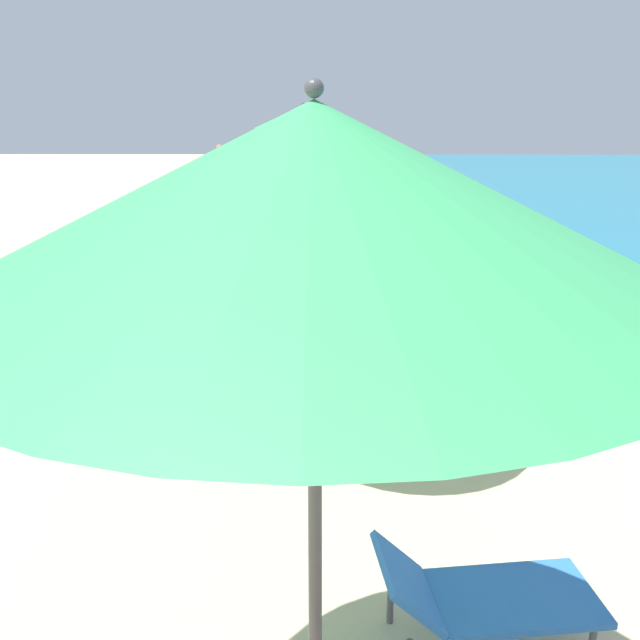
# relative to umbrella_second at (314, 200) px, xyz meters

# --- Properties ---
(umbrella_second) EXTENTS (2.44, 2.44, 2.99)m
(umbrella_second) POSITION_rel_umbrella_second_xyz_m (0.00, 0.00, 0.00)
(umbrella_second) COLOR #4C4C51
(umbrella_second) RESTS_ON ground
(lounger_second_shoreside) EXTENTS (1.28, 0.72, 0.60)m
(lounger_second_shoreside) POSITION_rel_umbrella_second_xyz_m (0.89, 1.11, -2.31)
(lounger_second_shoreside) COLOR blue
(lounger_second_shoreside) RESTS_ON ground
(umbrella_third) EXTENTS (2.01, 2.01, 2.63)m
(umbrella_third) POSITION_rel_umbrella_second_xyz_m (0.14, 3.32, -0.30)
(umbrella_third) COLOR #4C4C51
(umbrella_third) RESTS_ON ground
(lounger_third_shoreside) EXTENTS (1.51, 0.88, 0.57)m
(lounger_third_shoreside) POSITION_rel_umbrella_second_xyz_m (0.75, 4.44, -2.35)
(lounger_third_shoreside) COLOR #D8593F
(lounger_third_shoreside) RESTS_ON ground
(umbrella_fourth) EXTENTS (2.10, 2.10, 2.52)m
(umbrella_fourth) POSITION_rel_umbrella_second_xyz_m (0.06, 6.35, -0.40)
(umbrella_fourth) COLOR #4C4C51
(umbrella_fourth) RESTS_ON ground
(lounger_fourth_shoreside) EXTENTS (1.39, 0.84, 0.57)m
(lounger_fourth_shoreside) POSITION_rel_umbrella_second_xyz_m (0.97, 7.28, -2.38)
(lounger_fourth_shoreside) COLOR #D8593F
(lounger_fourth_shoreside) RESTS_ON ground
(lounger_fourth_inland) EXTENTS (1.31, 0.72, 0.53)m
(lounger_fourth_inland) POSITION_rel_umbrella_second_xyz_m (0.58, 5.10, -2.38)
(lounger_fourth_inland) COLOR #D8593F
(lounger_fourth_inland) RESTS_ON ground
(umbrella_fifth) EXTENTS (2.04, 2.04, 2.83)m
(umbrella_fifth) POSITION_rel_umbrella_second_xyz_m (-0.34, 9.37, -0.13)
(umbrella_fifth) COLOR silver
(umbrella_fifth) RESTS_ON ground
(lounger_fifth_shoreside) EXTENTS (1.36, 0.69, 0.55)m
(lounger_fifth_shoreside) POSITION_rel_umbrella_second_xyz_m (0.33, 10.47, -2.34)
(lounger_fifth_shoreside) COLOR white
(lounger_fifth_shoreside) RESTS_ON ground
(umbrella_sixth) EXTENTS (1.94, 1.94, 2.83)m
(umbrella_sixth) POSITION_rel_umbrella_second_xyz_m (-0.48, 12.64, -0.08)
(umbrella_sixth) COLOR #4C4C51
(umbrella_sixth) RESTS_ON ground
(lounger_sixth_shoreside) EXTENTS (1.44, 0.96, 0.62)m
(lounger_sixth_shoreside) POSITION_rel_umbrella_second_xyz_m (0.09, 13.62, -2.34)
(lounger_sixth_shoreside) COLOR #4CA572
(lounger_sixth_shoreside) RESTS_ON ground
(lounger_sixth_inland) EXTENTS (1.37, 0.86, 0.55)m
(lounger_sixth_inland) POSITION_rel_umbrella_second_xyz_m (0.15, 11.58, -2.34)
(lounger_sixth_inland) COLOR #D8593F
(lounger_sixth_inland) RESTS_ON ground
(umbrella_farthest) EXTENTS (2.24, 2.24, 2.36)m
(umbrella_farthest) POSITION_rel_umbrella_second_xyz_m (-0.36, 16.09, -0.53)
(umbrella_farthest) COLOR olive
(umbrella_farthest) RESTS_ON ground
(lounger_farthest_shoreside) EXTENTS (1.52, 0.66, 0.52)m
(lounger_farthest_shoreside) POSITION_rel_umbrella_second_xyz_m (0.08, 17.24, -2.38)
(lounger_farthest_shoreside) COLOR white
(lounger_farthest_shoreside) RESTS_ON ground
(lounger_farthest_inland) EXTENTS (1.55, 0.70, 0.71)m
(lounger_farthest_inland) POSITION_rel_umbrella_second_xyz_m (0.68, 15.04, -2.29)
(lounger_farthest_inland) COLOR #D8593F
(lounger_farthest_inland) RESTS_ON ground
(person_walking_near) EXTENTS (0.23, 0.36, 1.60)m
(person_walking_near) POSITION_rel_umbrella_second_xyz_m (-3.17, 19.52, -1.67)
(person_walking_near) COLOR #D8334C
(person_walking_near) RESTS_ON ground
(cooler_box) EXTENTS (0.46, 0.61, 0.36)m
(cooler_box) POSITION_rel_umbrella_second_xyz_m (3.35, 12.71, -2.45)
(cooler_box) COLOR red
(cooler_box) RESTS_ON ground
(beach_ball) EXTENTS (0.26, 0.26, 0.26)m
(beach_ball) POSITION_rel_umbrella_second_xyz_m (1.59, 13.84, -2.51)
(beach_ball) COLOR #3FB266
(beach_ball) RESTS_ON ground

